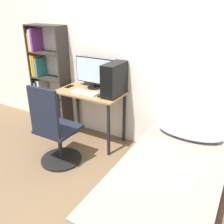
# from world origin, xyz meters

# --- Properties ---
(ground_plane) EXTENTS (14.00, 14.00, 0.00)m
(ground_plane) POSITION_xyz_m (0.00, 0.00, 0.00)
(ground_plane) COLOR brown
(wall_back) EXTENTS (8.00, 0.05, 2.50)m
(wall_back) POSITION_xyz_m (0.00, 1.53, 1.25)
(wall_back) COLOR silver
(wall_back) RESTS_ON ground_plane
(desk) EXTENTS (0.93, 0.54, 0.77)m
(desk) POSITION_xyz_m (-0.52, 1.23, 0.62)
(desk) COLOR #997047
(desk) RESTS_ON ground_plane
(bookshelf) EXTENTS (0.62, 0.26, 1.59)m
(bookshelf) POSITION_xyz_m (-1.49, 1.37, 0.78)
(bookshelf) COLOR #2D2823
(bookshelf) RESTS_ON ground_plane
(office_chair) EXTENTS (0.52, 0.52, 1.05)m
(office_chair) POSITION_xyz_m (-0.58, 0.53, 0.41)
(office_chair) COLOR black
(office_chair) RESTS_ON ground_plane
(bed) EXTENTS (0.98, 1.96, 0.45)m
(bed) POSITION_xyz_m (0.86, 0.52, 0.22)
(bed) COLOR #4C3D2D
(bed) RESTS_ON ground_plane
(pillow) EXTENTS (0.75, 0.36, 0.11)m
(pillow) POSITION_xyz_m (0.86, 1.24, 0.50)
(pillow) COLOR #B2B7C6
(pillow) RESTS_ON bed
(magazine) EXTENTS (0.24, 0.32, 0.01)m
(magazine) POSITION_xyz_m (1.00, 0.46, 0.45)
(magazine) COLOR silver
(magazine) RESTS_ON bed
(monitor) EXTENTS (0.60, 0.20, 0.43)m
(monitor) POSITION_xyz_m (-0.56, 1.39, 0.99)
(monitor) COLOR black
(monitor) RESTS_ON desk
(keyboard) EXTENTS (0.37, 0.13, 0.02)m
(keyboard) POSITION_xyz_m (-0.54, 1.13, 0.78)
(keyboard) COLOR silver
(keyboard) RESTS_ON desk
(pc_tower) EXTENTS (0.18, 0.42, 0.43)m
(pc_tower) POSITION_xyz_m (-0.17, 1.27, 0.98)
(pc_tower) COLOR black
(pc_tower) RESTS_ON desk
(mouse) EXTENTS (0.06, 0.09, 0.02)m
(mouse) POSITION_xyz_m (-0.30, 1.13, 0.78)
(mouse) COLOR black
(mouse) RESTS_ON desk
(phone) EXTENTS (0.07, 0.14, 0.01)m
(phone) POSITION_xyz_m (-0.90, 1.25, 0.77)
(phone) COLOR black
(phone) RESTS_ON desk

